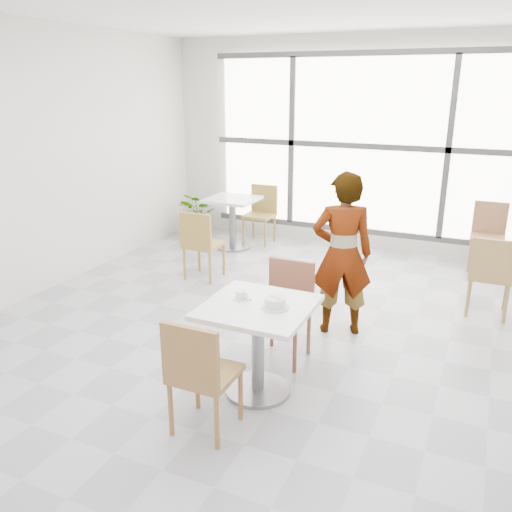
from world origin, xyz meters
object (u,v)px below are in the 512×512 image
at_px(person, 342,254).
at_px(oatmeal_bowl, 275,303).
at_px(bg_chair_right_far, 488,231).
at_px(bg_table_left, 232,216).
at_px(bg_chair_left_near, 200,241).
at_px(chair_near, 199,370).
at_px(main_table, 258,332).
at_px(bg_chair_left_far, 261,210).
at_px(bg_chair_right_near, 491,271).
at_px(chair_far, 287,303).
at_px(coffee_cup, 241,295).
at_px(plant_left, 199,215).

bearing_deg(person, oatmeal_bowl, 61.76).
bearing_deg(bg_chair_right_far, bg_table_left, -170.32).
bearing_deg(bg_chair_left_near, chair_near, 119.91).
bearing_deg(main_table, bg_table_left, 119.66).
bearing_deg(chair_near, bg_chair_left_near, -60.09).
bearing_deg(bg_chair_left_far, oatmeal_bowl, -64.84).
xyz_separation_m(chair_near, bg_chair_right_near, (1.74, 2.93, 0.00)).
relative_size(oatmeal_bowl, bg_chair_right_near, 0.24).
bearing_deg(bg_chair_right_far, chair_far, -115.08).
bearing_deg(bg_chair_right_far, bg_chair_left_far, -177.59).
distance_m(oatmeal_bowl, person, 1.33).
relative_size(coffee_cup, bg_chair_left_far, 0.18).
bearing_deg(bg_chair_right_near, person, 36.20).
xyz_separation_m(chair_far, bg_chair_right_near, (1.62, 1.63, 0.00)).
distance_m(chair_far, plant_left, 4.06).
height_order(chair_near, plant_left, chair_near).
bearing_deg(coffee_cup, main_table, -16.36).
xyz_separation_m(bg_chair_left_near, bg_chair_right_far, (3.20, 1.95, 0.00)).
relative_size(bg_chair_left_far, bg_chair_right_far, 1.00).
relative_size(person, bg_chair_right_far, 1.83).
height_order(oatmeal_bowl, bg_chair_left_near, bg_chair_left_near).
relative_size(coffee_cup, plant_left, 0.23).
height_order(main_table, bg_chair_right_near, bg_chair_right_near).
distance_m(bg_chair_left_far, bg_chair_right_far, 3.19).
height_order(chair_far, bg_chair_right_near, same).
bearing_deg(bg_chair_left_near, person, 160.73).
bearing_deg(chair_far, bg_chair_right_near, 45.26).
distance_m(main_table, bg_chair_right_near, 2.79).
distance_m(chair_near, oatmeal_bowl, 0.77).
height_order(oatmeal_bowl, bg_table_left, oatmeal_bowl).
height_order(chair_far, bg_chair_left_near, same).
bearing_deg(chair_far, bg_chair_right_far, 64.92).
relative_size(chair_far, bg_chair_right_far, 1.00).
bearing_deg(bg_chair_left_near, bg_table_left, -79.67).
height_order(coffee_cup, bg_chair_left_far, bg_chair_left_far).
bearing_deg(bg_chair_left_near, bg_chair_left_far, -90.48).
height_order(oatmeal_bowl, person, person).
distance_m(main_table, bg_chair_left_far, 4.17).
distance_m(oatmeal_bowl, plant_left, 4.69).
bearing_deg(oatmeal_bowl, bg_chair_left_near, 132.09).
distance_m(bg_table_left, bg_chair_right_near, 3.68).
bearing_deg(bg_chair_right_far, plant_left, -176.67).
xyz_separation_m(person, plant_left, (-2.97, 2.39, -0.44)).
relative_size(chair_far, bg_chair_left_far, 1.00).
relative_size(person, bg_chair_right_near, 1.83).
bearing_deg(coffee_cup, bg_chair_left_near, 127.56).
relative_size(bg_chair_right_far, plant_left, 1.24).
relative_size(main_table, chair_far, 0.92).
bearing_deg(main_table, bg_chair_right_far, 68.88).
height_order(main_table, coffee_cup, coffee_cup).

